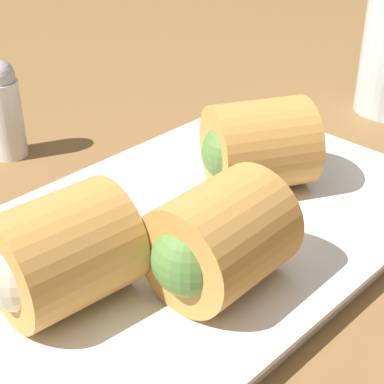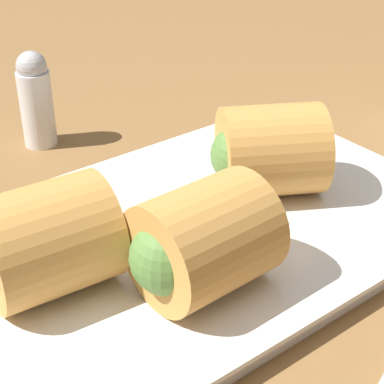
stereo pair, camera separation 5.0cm
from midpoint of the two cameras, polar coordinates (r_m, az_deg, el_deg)
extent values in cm
cube|color=olive|center=(43.05, -3.00, -4.60)|extent=(180.00, 140.00, 2.00)
cube|color=white|center=(40.75, -3.52, -4.16)|extent=(32.74, 20.68, 1.20)
cube|color=white|center=(40.33, -3.55, -3.29)|extent=(34.05, 21.51, 0.30)
cylinder|color=#D19347|center=(43.05, 2.76, 4.06)|extent=(8.78, 8.57, 6.09)
sphere|color=#56843D|center=(42.39, -0.32, 3.65)|extent=(3.96, 3.96, 3.96)
cylinder|color=#D19347|center=(33.96, -15.64, -5.36)|extent=(7.13, 6.64, 6.09)
sphere|color=beige|center=(33.30, -19.30, -6.87)|extent=(3.96, 3.96, 3.96)
cylinder|color=#D19347|center=(33.73, -1.69, -4.30)|extent=(6.79, 6.26, 6.09)
sphere|color=#56843D|center=(32.40, -4.65, -6.10)|extent=(3.96, 3.96, 3.96)
cylinder|color=silver|center=(52.99, -18.86, 6.05)|extent=(2.69, 2.69, 6.24)
camera|label=1|loc=(0.03, -93.68, -2.21)|focal=60.00mm
camera|label=2|loc=(0.03, 86.32, 2.21)|focal=60.00mm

